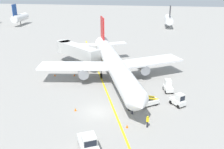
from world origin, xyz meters
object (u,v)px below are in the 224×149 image
object	(u,v)px
baggage_tug_near_wing	(168,86)
airliner	(114,63)
safety_cone_nose_right	(55,75)
safety_cone_wingtip_right	(127,126)
pushback_tug	(88,142)
belt_loader_forward_hold	(146,101)
safety_cone_tail_area	(75,109)
ground_crew_marshaller	(148,121)
ground_crew_wing_walker	(132,108)
safety_cone_nose_left	(92,69)
baggage_tug_by_cargo_door	(178,100)
safety_cone_wingtip_left	(74,75)
jet_bridge	(75,50)

from	to	relation	value
baggage_tug_near_wing	airliner	bearing A→B (deg)	159.45
safety_cone_nose_right	safety_cone_wingtip_right	size ratio (longest dim) A/B	1.00
pushback_tug	belt_loader_forward_hold	bearing A→B (deg)	61.05
safety_cone_nose_right	safety_cone_tail_area	distance (m)	15.32
baggage_tug_near_wing	safety_cone_tail_area	bearing A→B (deg)	-147.65
ground_crew_marshaller	ground_crew_wing_walker	bearing A→B (deg)	124.78
ground_crew_marshaller	safety_cone_tail_area	distance (m)	11.06
airliner	safety_cone_nose_left	world-z (taller)	airliner
baggage_tug_by_cargo_door	ground_crew_marshaller	world-z (taller)	baggage_tug_by_cargo_door
ground_crew_wing_walker	ground_crew_marshaller	bearing A→B (deg)	-55.22
safety_cone_tail_area	airliner	bearing A→B (deg)	72.33
airliner	ground_crew_marshaller	bearing A→B (deg)	-67.03
pushback_tug	belt_loader_forward_hold	size ratio (longest dim) A/B	0.84
pushback_tug	safety_cone_nose_left	bearing A→B (deg)	101.56
safety_cone_wingtip_left	baggage_tug_near_wing	bearing A→B (deg)	-14.65
belt_loader_forward_hold	safety_cone_tail_area	distance (m)	10.82
safety_cone_wingtip_left	baggage_tug_by_cargo_door	bearing A→B (deg)	-27.00
baggage_tug_by_cargo_door	safety_cone_tail_area	world-z (taller)	baggage_tug_by_cargo_door
safety_cone_wingtip_right	safety_cone_wingtip_left	bearing A→B (deg)	125.36
ground_crew_wing_walker	safety_cone_wingtip_left	xyz separation A→B (m)	(-12.56, 13.43, -0.69)
safety_cone_wingtip_left	safety_cone_tail_area	world-z (taller)	same
ground_crew_marshaller	safety_cone_wingtip_left	bearing A→B (deg)	131.67
baggage_tug_near_wing	belt_loader_forward_hold	world-z (taller)	belt_loader_forward_hold
airliner	jet_bridge	bearing A→B (deg)	142.42
belt_loader_forward_hold	safety_cone_nose_right	xyz separation A→B (m)	(-18.34, 10.05, -0.56)
safety_cone_wingtip_right	safety_cone_tail_area	world-z (taller)	same
jet_bridge	safety_cone_wingtip_right	size ratio (longest dim) A/B	26.18
baggage_tug_near_wing	safety_cone_nose_left	distance (m)	17.70
safety_cone_nose_left	safety_cone_nose_right	world-z (taller)	same
safety_cone_nose_right	pushback_tug	bearing A→B (deg)	-61.07
jet_bridge	safety_cone_wingtip_left	xyz separation A→B (m)	(1.56, -6.48, -3.32)
baggage_tug_near_wing	safety_cone_wingtip_left	bearing A→B (deg)	165.35
belt_loader_forward_hold	ground_crew_marshaller	bearing A→B (deg)	-87.39
belt_loader_forward_hold	safety_cone_tail_area	world-z (taller)	belt_loader_forward_hold
baggage_tug_near_wing	baggage_tug_by_cargo_door	distance (m)	5.28
safety_cone_nose_left	safety_cone_wingtip_right	world-z (taller)	same
baggage_tug_by_cargo_door	ground_crew_wing_walker	world-z (taller)	baggage_tug_by_cargo_door
pushback_tug	ground_crew_marshaller	xyz separation A→B (m)	(6.67, 5.61, -0.08)
airliner	jet_bridge	world-z (taller)	airliner
ground_crew_wing_walker	safety_cone_wingtip_right	bearing A→B (deg)	-97.11
safety_cone_nose_right	safety_cone_tail_area	xyz separation A→B (m)	(7.96, -13.08, 0.00)
belt_loader_forward_hold	safety_cone_tail_area	xyz separation A→B (m)	(-10.37, -3.03, -0.56)
safety_cone_nose_right	safety_cone_wingtip_left	world-z (taller)	same
safety_cone_tail_area	safety_cone_wingtip_right	bearing A→B (deg)	-23.05
airliner	safety_cone_nose_right	bearing A→B (deg)	178.04
safety_cone_nose_left	safety_cone_wingtip_left	distance (m)	4.78
safety_cone_nose_left	jet_bridge	bearing A→B (deg)	149.14
ground_crew_marshaller	safety_cone_nose_right	bearing A→B (deg)	139.31
jet_bridge	safety_cone_wingtip_right	xyz separation A→B (m)	(13.67, -23.55, -3.32)
ground_crew_marshaller	safety_cone_wingtip_left	world-z (taller)	ground_crew_marshaller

